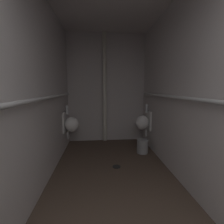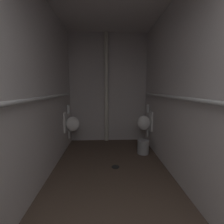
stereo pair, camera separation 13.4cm
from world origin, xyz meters
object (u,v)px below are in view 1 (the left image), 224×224
urinal_left_mid (71,124)px  waste_bin (142,146)px  urinal_right_mid (143,122)px  floor_drain (117,166)px  standpipe_back_wall (105,89)px

urinal_left_mid → waste_bin: size_ratio=2.59×
urinal_right_mid → floor_drain: 1.32m
urinal_left_mid → waste_bin: urinal_left_mid is taller
urinal_right_mid → standpipe_back_wall: bearing=152.8°
urinal_left_mid → urinal_right_mid: size_ratio=1.00×
urinal_left_mid → standpipe_back_wall: (0.77, 0.50, 0.76)m
standpipe_back_wall → floor_drain: (0.15, -1.38, -1.35)m
urinal_left_mid → standpipe_back_wall: standpipe_back_wall is taller
standpipe_back_wall → urinal_right_mid: bearing=-27.2°
urinal_right_mid → floor_drain: bearing=-128.4°
urinal_left_mid → standpipe_back_wall: size_ratio=0.28×
urinal_left_mid → floor_drain: (0.92, -0.88, -0.59)m
urinal_left_mid → standpipe_back_wall: 1.20m
urinal_left_mid → urinal_right_mid: bearing=1.7°
urinal_left_mid → waste_bin: bearing=-11.8°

